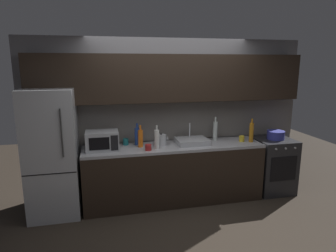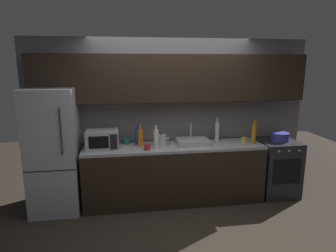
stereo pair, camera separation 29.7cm
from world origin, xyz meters
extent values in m
plane|color=#2D261E|center=(0.00, 0.00, 0.00)|extent=(10.00, 10.00, 0.00)
cube|color=slate|center=(0.00, 1.30, 1.25)|extent=(4.46, 0.10, 2.50)
cube|color=slate|center=(0.00, 1.25, 1.20)|extent=(4.46, 0.01, 0.60)
cube|color=black|center=(0.00, 1.08, 1.90)|extent=(4.10, 0.34, 0.70)
cube|color=black|center=(0.00, 0.90, 0.43)|extent=(2.72, 0.60, 0.86)
cube|color=#9E9EA3|center=(0.00, 0.90, 0.88)|extent=(2.72, 0.60, 0.04)
cube|color=#ADAFB5|center=(-1.74, 0.90, 0.90)|extent=(0.68, 0.66, 1.79)
cube|color=black|center=(-1.74, 0.57, 0.72)|extent=(0.67, 0.00, 0.01)
cylinder|color=#333333|center=(-1.55, 0.55, 1.26)|extent=(0.02, 0.02, 0.63)
cube|color=#232326|center=(1.70, 0.90, 0.45)|extent=(0.60, 0.60, 0.90)
cube|color=black|center=(1.70, 0.60, 0.50)|extent=(0.45, 0.01, 0.40)
cylinder|color=#B2B2B7|center=(1.54, 0.59, 0.83)|extent=(0.03, 0.02, 0.03)
cylinder|color=#B2B2B7|center=(1.70, 0.59, 0.83)|extent=(0.03, 0.02, 0.03)
cylinder|color=#B2B2B7|center=(1.87, 0.59, 0.83)|extent=(0.03, 0.02, 0.03)
cube|color=#A8AAAF|center=(-1.06, 0.92, 1.04)|extent=(0.46, 0.34, 0.27)
cube|color=black|center=(-1.10, 0.75, 1.04)|extent=(0.28, 0.01, 0.18)
cube|color=black|center=(-0.90, 0.75, 1.04)|extent=(0.10, 0.01, 0.22)
cube|color=#ADAFB5|center=(0.29, 0.93, 0.94)|extent=(0.48, 0.38, 0.08)
cylinder|color=silver|center=(0.29, 1.06, 1.09)|extent=(0.02, 0.02, 0.22)
cylinder|color=#B7BABF|center=(-0.19, 0.93, 0.98)|extent=(0.16, 0.16, 0.17)
sphere|color=black|center=(-0.19, 0.93, 1.08)|extent=(0.02, 0.02, 0.02)
cone|color=#B7BABF|center=(-0.10, 0.93, 1.02)|extent=(0.03, 0.03, 0.05)
cylinder|color=#B27019|center=(1.23, 0.83, 1.05)|extent=(0.07, 0.07, 0.30)
cylinder|color=#B27019|center=(1.23, 0.83, 1.24)|extent=(0.03, 0.03, 0.07)
cylinder|color=silver|center=(0.72, 1.06, 1.05)|extent=(0.07, 0.07, 0.31)
cylinder|color=silver|center=(0.72, 1.06, 1.24)|extent=(0.03, 0.03, 0.07)
cylinder|color=orange|center=(-0.51, 0.93, 1.03)|extent=(0.07, 0.07, 0.26)
cylinder|color=orange|center=(-0.51, 0.93, 1.19)|extent=(0.03, 0.03, 0.07)
cylinder|color=silver|center=(-0.29, 0.78, 1.04)|extent=(0.07, 0.07, 0.28)
cylinder|color=silver|center=(-0.29, 0.78, 1.22)|extent=(0.03, 0.03, 0.07)
cylinder|color=#234299|center=(-0.54, 1.06, 1.03)|extent=(0.08, 0.08, 0.26)
cylinder|color=#234299|center=(-0.54, 1.06, 1.20)|extent=(0.03, 0.03, 0.07)
cylinder|color=#A82323|center=(-0.42, 0.73, 0.94)|extent=(0.09, 0.09, 0.09)
cylinder|color=#19666B|center=(-0.71, 1.09, 0.95)|extent=(0.08, 0.08, 0.10)
cylinder|color=gold|center=(1.11, 0.89, 0.94)|extent=(0.08, 0.08, 0.09)
cylinder|color=#333899|center=(1.72, 0.90, 0.96)|extent=(0.28, 0.28, 0.12)
cylinder|color=#333899|center=(1.72, 0.90, 1.03)|extent=(0.28, 0.28, 0.02)
camera|label=1|loc=(-1.04, -3.24, 2.12)|focal=31.23mm
camera|label=2|loc=(-0.75, -3.29, 2.12)|focal=31.23mm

